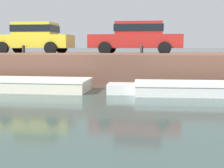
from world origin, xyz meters
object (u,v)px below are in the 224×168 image
(boat_moored_west_cream, at_px, (18,84))
(car_leftmost_yellow, at_px, (34,37))
(mooring_bollard_west, at_px, (24,49))
(mooring_bollard_mid, at_px, (142,50))
(car_left_inner_red, at_px, (137,37))
(boat_moored_central_white, at_px, (200,89))

(boat_moored_west_cream, bearing_deg, car_leftmost_yellow, 95.73)
(mooring_bollard_west, xyz_separation_m, mooring_bollard_mid, (5.51, 0.00, 0.00))
(car_left_inner_red, relative_size, mooring_bollard_west, 9.97)
(boat_moored_west_cream, xyz_separation_m, mooring_bollard_west, (-0.41, 1.76, 1.43))
(boat_moored_central_white, xyz_separation_m, car_leftmost_yellow, (-7.65, 3.09, 2.05))
(car_leftmost_yellow, bearing_deg, boat_moored_west_cream, -84.27)
(boat_moored_west_cream, xyz_separation_m, car_leftmost_yellow, (-0.29, 2.84, 2.03))
(mooring_bollard_mid, bearing_deg, car_left_inner_red, 103.38)
(mooring_bollard_mid, bearing_deg, car_leftmost_yellow, 168.65)
(boat_moored_west_cream, height_order, car_leftmost_yellow, car_leftmost_yellow)
(mooring_bollard_west, bearing_deg, car_leftmost_yellow, 83.26)
(boat_moored_central_white, bearing_deg, mooring_bollard_mid, 138.40)
(mooring_bollard_mid, bearing_deg, boat_moored_central_white, -41.60)
(car_leftmost_yellow, height_order, mooring_bollard_west, car_leftmost_yellow)
(car_leftmost_yellow, relative_size, mooring_bollard_mid, 8.75)
(boat_moored_central_white, height_order, car_left_inner_red, car_left_inner_red)
(boat_moored_west_cream, bearing_deg, boat_moored_central_white, -1.97)
(boat_moored_central_white, distance_m, car_left_inner_red, 4.49)
(car_leftmost_yellow, xyz_separation_m, car_left_inner_red, (5.13, -0.00, 0.00))
(boat_moored_central_white, height_order, car_leftmost_yellow, car_leftmost_yellow)
(car_left_inner_red, bearing_deg, car_leftmost_yellow, 179.99)
(boat_moored_central_white, distance_m, mooring_bollard_mid, 3.36)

